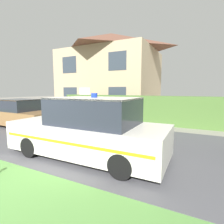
# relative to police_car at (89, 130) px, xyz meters

# --- Properties ---
(road_strip) EXTENTS (28.00, 5.63, 0.01)m
(road_strip) POSITION_rel_police_car_xyz_m (-0.96, 1.48, -0.80)
(road_strip) COLOR #4C4C51
(road_strip) RESTS_ON ground
(garden_hedge) EXTENTS (10.87, 0.58, 1.61)m
(garden_hedge) POSITION_rel_police_car_xyz_m (-0.08, 5.66, -0.00)
(garden_hedge) COLOR #4C7233
(garden_hedge) RESTS_ON ground
(police_car) EXTENTS (4.61, 1.84, 1.84)m
(police_car) POSITION_rel_police_car_xyz_m (0.00, 0.00, 0.00)
(police_car) COLOR black
(police_car) RESTS_ON road_strip
(neighbour_car_far) EXTENTS (3.96, 1.75, 1.43)m
(neighbour_car_far) POSITION_rel_police_car_xyz_m (-5.54, 1.90, -0.12)
(neighbour_car_far) COLOR black
(neighbour_car_far) RESTS_ON road_strip
(house_left) EXTENTS (8.24, 6.93, 7.02)m
(house_left) POSITION_rel_police_car_xyz_m (-4.73, 10.66, 2.76)
(house_left) COLOR tan
(house_left) RESTS_ON ground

